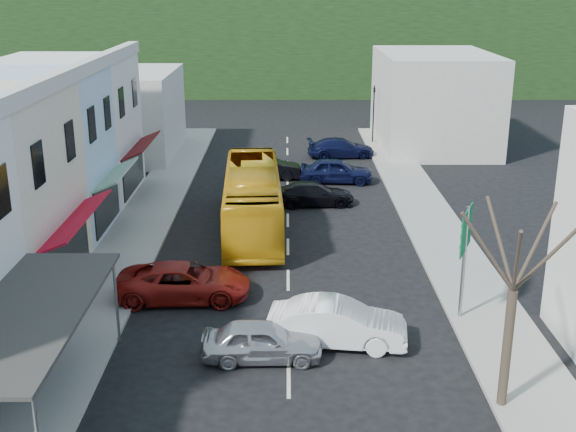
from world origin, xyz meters
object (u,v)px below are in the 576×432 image
Objects in this scene: car_silver at (262,340)px; pedestrian_left at (80,292)px; bus at (252,200)px; car_white at (337,326)px; street_tree at (513,291)px; traffic_signal at (373,115)px; car_red at (184,283)px; direction_sign at (464,264)px.

pedestrian_left is (-6.92, 3.28, 0.30)m from car_silver.
bus is at bearing -53.51° from pedestrian_left.
pedestrian_left is (-9.49, 2.22, 0.30)m from car_white.
traffic_signal is (0.30, 36.31, -1.55)m from street_tree.
car_silver is at bearing 158.05° from street_tree.
street_tree is (7.19, -2.90, 3.09)m from car_silver.
traffic_signal is (14.40, 30.14, 1.24)m from pedestrian_left.
car_red is 4.00m from pedestrian_left.
car_white is at bearing -76.80° from bus.
car_white is 6.82m from street_tree.
direction_sign is (7.29, 2.95, 1.52)m from car_silver.
car_silver is (0.89, -13.20, -0.85)m from bus.
direction_sign is (10.52, -1.85, 1.52)m from car_red.
pedestrian_left is at bearing 110.68° from car_red.
street_tree is at bearing -112.98° from car_silver.
bus is 1.53× the size of street_tree.
traffic_signal reaches higher than car_silver.
pedestrian_left reaches higher than car_silver.
car_red is at bearing 64.75° from car_white.
car_red is 10.79m from direction_sign.
direction_sign reaches higher than pedestrian_left.
street_tree is at bearing -135.88° from pedestrian_left.
street_tree is 36.35m from traffic_signal.
pedestrian_left reaches higher than car_red.
car_silver is 5.79m from car_red.
car_silver is 1.00× the size of car_white.
car_red is 13.32m from street_tree.
bus reaches higher than pedestrian_left.
traffic_signal is at bearing -22.34° from car_red.
car_silver and car_red have the same top height.
bus is 12.65m from car_white.
car_silver is 0.99× the size of direction_sign.
pedestrian_left is at bearing 40.83° from traffic_signal.
car_silver is 34.28m from traffic_signal.
car_white is 6.91m from car_red.
bus is 2.64× the size of car_silver.
street_tree reaches higher than car_white.
traffic_signal is at bearing -47.78° from pedestrian_left.
bus is 11.62m from pedestrian_left.
car_white is 5.30m from direction_sign.
traffic_signal is at bearing 112.95° from direction_sign.
car_white is 0.99× the size of direction_sign.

